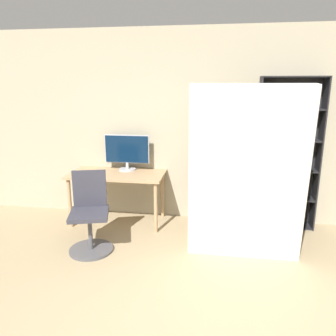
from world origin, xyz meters
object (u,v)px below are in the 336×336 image
(office_chair, at_px, (90,219))
(bookshelf, at_px, (279,155))
(mattress_near, at_px, (247,175))
(mattress_far, at_px, (245,169))
(monitor, at_px, (127,151))

(office_chair, relative_size, bookshelf, 0.46)
(bookshelf, distance_m, mattress_near, 1.11)
(mattress_far, bearing_deg, mattress_near, -90.00)
(monitor, bearing_deg, mattress_far, -22.28)
(monitor, height_order, bookshelf, bookshelf)
(office_chair, relative_size, mattress_near, 0.49)
(office_chair, height_order, bookshelf, bookshelf)
(office_chair, xyz_separation_m, mattress_near, (1.80, 0.09, 0.59))
(mattress_near, relative_size, mattress_far, 1.00)
(bookshelf, relative_size, mattress_near, 1.05)
(office_chair, bearing_deg, mattress_far, 11.88)
(mattress_near, height_order, mattress_far, same)
(mattress_near, bearing_deg, bookshelf, 63.46)
(bookshelf, bearing_deg, mattress_far, -125.15)
(office_chair, xyz_separation_m, mattress_far, (1.80, 0.38, 0.59))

